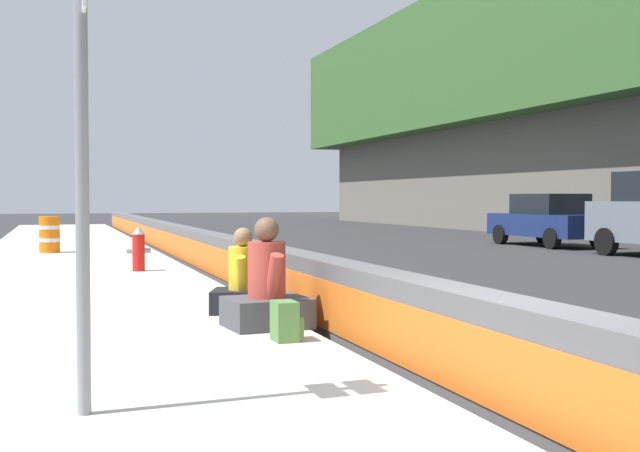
# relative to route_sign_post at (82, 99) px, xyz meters

# --- Properties ---
(ground_plane) EXTENTS (160.00, 160.00, 0.00)m
(ground_plane) POSITION_rel_route_sign_post_xyz_m (-0.50, -2.88, -2.21)
(ground_plane) COLOR #2B2B2D
(ground_plane) RESTS_ON ground
(sidewalk_strip) EXTENTS (80.00, 4.40, 0.14)m
(sidewalk_strip) POSITION_rel_route_sign_post_xyz_m (-0.50, -0.23, -2.14)
(sidewalk_strip) COLOR #B5B2A8
(sidewalk_strip) RESTS_ON ground_plane
(jersey_barrier) EXTENTS (76.00, 0.45, 0.85)m
(jersey_barrier) POSITION_rel_route_sign_post_xyz_m (-0.50, -2.88, -1.79)
(jersey_barrier) COLOR #545456
(jersey_barrier) RESTS_ON ground_plane
(route_sign_post) EXTENTS (0.44, 0.09, 3.60)m
(route_sign_post) POSITION_rel_route_sign_post_xyz_m (0.00, 0.00, 0.00)
(route_sign_post) COLOR gray
(route_sign_post) RESTS_ON sidewalk_strip
(fire_hydrant) EXTENTS (0.26, 0.46, 0.88)m
(fire_hydrant) POSITION_rel_route_sign_post_xyz_m (10.36, -1.37, -1.62)
(fire_hydrant) COLOR red
(fire_hydrant) RESTS_ON sidewalk_strip
(seated_person_foreground) EXTENTS (0.82, 0.94, 1.22)m
(seated_person_foreground) POSITION_rel_route_sign_post_xyz_m (3.03, -2.04, -1.69)
(seated_person_foreground) COLOR #424247
(seated_person_foreground) RESTS_ON sidewalk_strip
(seated_person_middle) EXTENTS (0.87, 0.93, 1.06)m
(seated_person_middle) POSITION_rel_route_sign_post_xyz_m (4.22, -2.05, -1.74)
(seated_person_middle) COLOR black
(seated_person_middle) RESTS_ON sidewalk_strip
(backpack) EXTENTS (0.32, 0.28, 0.40)m
(backpack) POSITION_rel_route_sign_post_xyz_m (2.15, -2.00, -1.88)
(backpack) COLOR #4C7A3D
(backpack) RESTS_ON sidewalk_strip
(construction_barrel) EXTENTS (0.54, 0.54, 0.95)m
(construction_barrel) POSITION_rel_route_sign_post_xyz_m (16.47, 0.31, -1.59)
(construction_barrel) COLOR orange
(construction_barrel) RESTS_ON sidewalk_strip
(parked_car_fourth) EXTENTS (4.53, 2.01, 1.71)m
(parked_car_fourth) POSITION_rel_route_sign_post_xyz_m (16.70, -15.14, -1.35)
(parked_car_fourth) COLOR navy
(parked_car_fourth) RESTS_ON ground_plane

